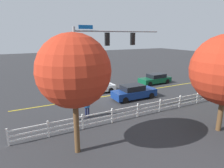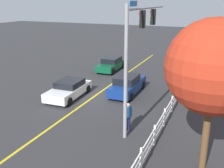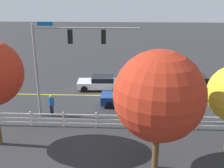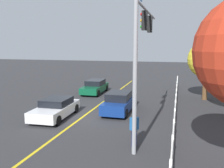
% 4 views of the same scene
% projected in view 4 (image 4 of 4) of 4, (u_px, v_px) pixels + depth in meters
% --- Properties ---
extents(ground_plane, '(120.00, 120.00, 0.00)m').
position_uv_depth(ground_plane, '(84.00, 116.00, 17.28)').
color(ground_plane, '#2D2D30').
extents(lane_center_stripe, '(28.00, 0.16, 0.01)m').
position_uv_depth(lane_center_stripe, '(101.00, 103.00, 21.08)').
color(lane_center_stripe, gold).
rests_on(lane_center_stripe, ground_plane).
extents(signal_assembly, '(7.64, 0.38, 7.25)m').
position_uv_depth(signal_assembly, '(142.00, 42.00, 12.34)').
color(signal_assembly, gray).
rests_on(signal_assembly, ground_plane).
extents(car_0, '(4.54, 2.15, 1.33)m').
position_uv_depth(car_0, '(56.00, 108.00, 16.81)').
color(car_0, silver).
rests_on(car_0, ground_plane).
extents(car_1, '(4.74, 1.87, 1.52)m').
position_uv_depth(car_1, '(119.00, 102.00, 18.32)').
color(car_1, navy).
rests_on(car_1, ground_plane).
extents(car_2, '(4.57, 1.97, 1.37)m').
position_uv_depth(car_2, '(95.00, 87.00, 25.43)').
color(car_2, '#0C4C2D').
rests_on(car_2, ground_plane).
extents(pedestrian, '(0.48, 0.43, 1.69)m').
position_uv_depth(pedestrian, '(134.00, 128.00, 11.96)').
color(pedestrian, '#191E3F').
rests_on(pedestrian, ground_plane).
extents(white_rail_fence, '(26.10, 0.10, 1.15)m').
position_uv_depth(white_rail_fence, '(176.00, 104.00, 18.41)').
color(white_rail_fence, white).
rests_on(white_rail_fence, ground_plane).
extents(tree_0, '(3.34, 3.34, 5.37)m').
position_uv_depth(tree_0, '(207.00, 60.00, 21.89)').
color(tree_0, brown).
rests_on(tree_0, ground_plane).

